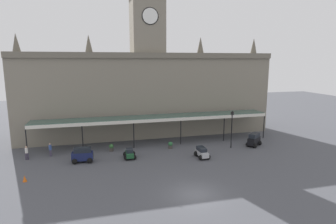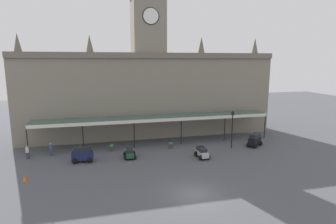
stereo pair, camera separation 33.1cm
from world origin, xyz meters
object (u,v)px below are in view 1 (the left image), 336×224
Objects in this scene: car_navy_van at (83,156)px; pedestrian_near_entrance at (50,149)px; planter_near_kerb at (111,147)px; planter_forecourt_centre at (170,145)px; pedestrian_beside_cars at (27,152)px; car_green_sedan at (130,154)px; car_silver_estate at (202,153)px; victorian_lamppost at (232,125)px; traffic_cone at (25,179)px; car_black_van at (254,140)px.

car_navy_van is 5.08m from pedestrian_near_entrance.
planter_near_kerb and planter_forecourt_centre have the same top height.
car_green_sedan is at bearing -12.32° from pedestrian_beside_cars.
victorian_lamppost is at bearing 26.65° from car_silver_estate.
car_silver_estate is 1.36× the size of pedestrian_near_entrance.
traffic_cone is at bearing -169.06° from victorian_lamppost.
pedestrian_beside_cars is 1.74× the size of planter_near_kerb.
car_navy_van is at bearing 171.74° from car_silver_estate.
car_black_van is 19.47m from planter_near_kerb.
car_silver_estate is 19.47m from traffic_cone.
pedestrian_near_entrance is (-3.93, 3.22, 0.10)m from car_navy_van.
pedestrian_near_entrance is 7.54m from traffic_cone.
victorian_lamppost is at bearing -4.55° from pedestrian_beside_cars.
pedestrian_near_entrance is 1.00× the size of pedestrian_beside_cars.
planter_forecourt_centre is at bearing 21.66° from traffic_cone.
pedestrian_beside_cars is at bearing 179.29° from planter_forecourt_centre.
pedestrian_near_entrance is (-9.39, 3.19, 0.41)m from car_green_sedan.
car_green_sedan is at bearing -59.22° from planter_near_kerb.
traffic_cone is at bearing -80.28° from pedestrian_beside_cars.
pedestrian_beside_cars is at bearing 167.17° from car_silver_estate.
victorian_lamppost is (-3.50, -0.05, 2.37)m from car_black_van.
car_black_van is at bearing 1.61° from car_navy_van.
car_silver_estate is 0.44× the size of victorian_lamppost.
traffic_cone is at bearing -142.00° from car_navy_van.
planter_near_kerb is (9.98, 0.70, -0.42)m from pedestrian_beside_cars.
car_black_van is 2.68× the size of planter_near_kerb.
car_green_sedan is 5.47m from car_navy_van.
car_silver_estate reaches higher than planter_near_kerb.
car_navy_van is 7.01m from pedestrian_beside_cars.
traffic_cone is at bearing -158.77° from car_green_sedan.
pedestrian_beside_cars is 1.74× the size of planter_forecourt_centre.
pedestrian_beside_cars is at bearing 175.45° from victorian_lamppost.
pedestrian_near_entrance reaches higher than planter_forecourt_centre.
pedestrian_near_entrance is at bearing 176.97° from planter_forecourt_centre.
car_green_sedan reaches higher than planter_forecourt_centre.
traffic_cone is (-24.59, -4.75, -2.86)m from victorian_lamppost.
car_navy_van is at bearing -167.86° from planter_forecourt_centre.
victorian_lamppost is at bearing -9.90° from planter_near_kerb.
car_black_van is 1.54× the size of pedestrian_near_entrance.
victorian_lamppost is at bearing -12.83° from planter_forecourt_centre.
car_navy_van is 19.41m from victorian_lamppost.
planter_forecourt_centre is (-2.79, 4.45, -0.07)m from car_silver_estate.
pedestrian_beside_cars reaches higher than car_green_sedan.
pedestrian_near_entrance is at bearing -179.06° from planter_near_kerb.
car_black_van is 9.14m from car_silver_estate.
planter_forecourt_centre is (7.75, -0.93, 0.00)m from planter_near_kerb.
traffic_cone is (1.16, -6.80, -0.60)m from pedestrian_beside_cars.
car_navy_van is 1.48× the size of pedestrian_beside_cars.
car_green_sedan is at bearing 166.45° from car_silver_estate.
victorian_lamppost reaches higher than car_navy_van.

